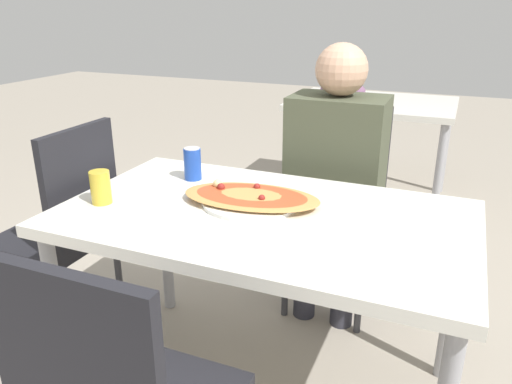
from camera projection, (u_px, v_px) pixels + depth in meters
The scene contains 8 objects.
dining_table at pixel (264, 232), 1.66m from camera, with size 1.34×0.78×0.72m.
chair_far_seated at pixel (339, 197), 2.29m from camera, with size 0.40×0.40×0.94m.
chair_side_left at pixel (65, 225), 2.00m from camera, with size 0.40×0.40×0.94m.
person_seated at pixel (335, 163), 2.12m from camera, with size 0.40×0.29×1.22m.
pizza_main at pixel (251, 198), 1.70m from camera, with size 0.50×0.34×0.06m.
soda_can at pixel (193, 164), 1.92m from camera, with size 0.07×0.07×0.12m.
drink_glass at pixel (101, 187), 1.69m from camera, with size 0.07×0.07×0.11m.
background_table at pixel (367, 108), 3.50m from camera, with size 1.10×0.80×0.84m.
Camera 1 is at (0.55, -1.39, 1.37)m, focal length 35.00 mm.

